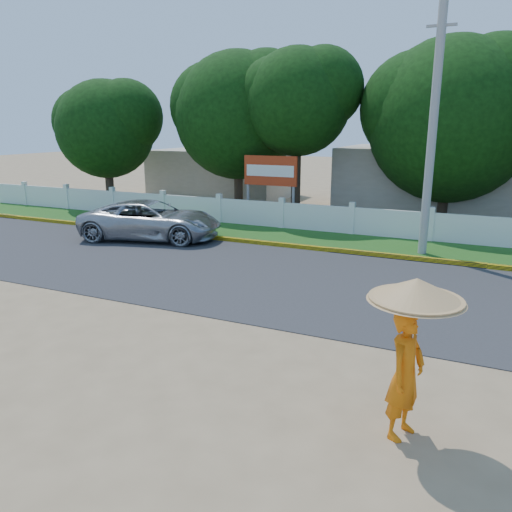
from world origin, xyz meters
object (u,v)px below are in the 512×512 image
at_px(monk_with_parasol, 411,336).
at_px(vehicle, 151,220).
at_px(billboard, 270,174).
at_px(utility_pole, 432,133).

bearing_deg(monk_with_parasol, vehicle, 140.37).
height_order(vehicle, billboard, billboard).
xyz_separation_m(utility_pole, monk_with_parasol, (1.00, -10.80, -2.48)).
distance_m(vehicle, monk_with_parasol, 13.98).
distance_m(monk_with_parasol, billboard, 16.13).
relative_size(vehicle, monk_with_parasol, 2.28).
height_order(utility_pole, billboard, utility_pole).
bearing_deg(utility_pole, vehicle, -168.99).
height_order(utility_pole, vehicle, utility_pole).
xyz_separation_m(vehicle, billboard, (2.78, 5.10, 1.40)).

